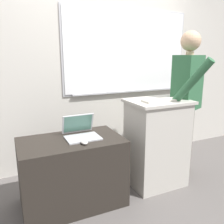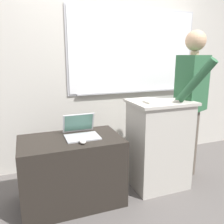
{
  "view_description": "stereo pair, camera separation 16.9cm",
  "coord_description": "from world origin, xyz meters",
  "px_view_note": "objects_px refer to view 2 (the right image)",
  "views": [
    {
      "loc": [
        -1.21,
        -1.67,
        1.48
      ],
      "look_at": [
        -0.25,
        0.4,
        0.92
      ],
      "focal_mm": 38.0,
      "sensor_mm": 36.0,
      "label": 1
    },
    {
      "loc": [
        -1.05,
        -1.74,
        1.48
      ],
      "look_at": [
        -0.25,
        0.4,
        0.92
      ],
      "focal_mm": 38.0,
      "sensor_mm": 36.0,
      "label": 2
    }
  ],
  "objects_px": {
    "computer_mouse_by_laptop": "(82,141)",
    "person_presenter": "(192,96)",
    "side_desk": "(72,171)",
    "laptop": "(81,130)",
    "wireless_keyboard": "(164,101)",
    "lectern_podium": "(159,144)"
  },
  "relations": [
    {
      "from": "computer_mouse_by_laptop",
      "to": "person_presenter",
      "type": "bearing_deg",
      "value": 7.54
    },
    {
      "from": "side_desk",
      "to": "laptop",
      "type": "distance_m",
      "value": 0.42
    },
    {
      "from": "wireless_keyboard",
      "to": "laptop",
      "type": "bearing_deg",
      "value": 171.11
    },
    {
      "from": "person_presenter",
      "to": "laptop",
      "type": "height_order",
      "value": "person_presenter"
    },
    {
      "from": "lectern_podium",
      "to": "side_desk",
      "type": "height_order",
      "value": "lectern_podium"
    },
    {
      "from": "side_desk",
      "to": "wireless_keyboard",
      "type": "relative_size",
      "value": 2.35
    },
    {
      "from": "lectern_podium",
      "to": "person_presenter",
      "type": "height_order",
      "value": "person_presenter"
    },
    {
      "from": "person_presenter",
      "to": "wireless_keyboard",
      "type": "height_order",
      "value": "person_presenter"
    },
    {
      "from": "laptop",
      "to": "wireless_keyboard",
      "type": "distance_m",
      "value": 0.92
    },
    {
      "from": "lectern_podium",
      "to": "computer_mouse_by_laptop",
      "type": "height_order",
      "value": "lectern_podium"
    },
    {
      "from": "lectern_podium",
      "to": "side_desk",
      "type": "relative_size",
      "value": 1.01
    },
    {
      "from": "computer_mouse_by_laptop",
      "to": "lectern_podium",
      "type": "bearing_deg",
      "value": 9.14
    },
    {
      "from": "wireless_keyboard",
      "to": "computer_mouse_by_laptop",
      "type": "relative_size",
      "value": 4.21
    },
    {
      "from": "lectern_podium",
      "to": "computer_mouse_by_laptop",
      "type": "xyz_separation_m",
      "value": [
        -0.91,
        -0.15,
        0.2
      ]
    },
    {
      "from": "side_desk",
      "to": "laptop",
      "type": "bearing_deg",
      "value": 25.16
    },
    {
      "from": "lectern_podium",
      "to": "wireless_keyboard",
      "type": "height_order",
      "value": "wireless_keyboard"
    },
    {
      "from": "lectern_podium",
      "to": "person_presenter",
      "type": "xyz_separation_m",
      "value": [
        0.43,
        0.03,
        0.51
      ]
    },
    {
      "from": "person_presenter",
      "to": "computer_mouse_by_laptop",
      "type": "xyz_separation_m",
      "value": [
        -1.34,
        -0.18,
        -0.31
      ]
    },
    {
      "from": "side_desk",
      "to": "lectern_podium",
      "type": "bearing_deg",
      "value": -1.0
    },
    {
      "from": "lectern_podium",
      "to": "laptop",
      "type": "xyz_separation_m",
      "value": [
        -0.87,
        0.07,
        0.24
      ]
    },
    {
      "from": "side_desk",
      "to": "computer_mouse_by_laptop",
      "type": "xyz_separation_m",
      "value": [
        0.08,
        -0.16,
        0.36
      ]
    },
    {
      "from": "person_presenter",
      "to": "laptop",
      "type": "distance_m",
      "value": 1.33
    }
  ]
}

